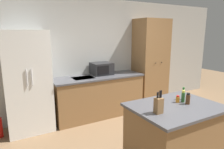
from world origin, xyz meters
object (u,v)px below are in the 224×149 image
object	(u,v)px
knife_block	(159,105)
spice_bottle_short_red	(183,94)
microwave	(102,69)
spice_bottle_green_herb	(178,99)
refrigerator	(28,82)
spice_bottle_amber_oil	(183,97)
spice_bottle_tall_dark	(188,99)
pantry_cabinet	(150,63)

from	to	relation	value
knife_block	spice_bottle_short_red	size ratio (longest dim) A/B	1.55
microwave	spice_bottle_green_herb	size ratio (longest dim) A/B	4.71
microwave	spice_bottle_short_red	world-z (taller)	microwave
knife_block	microwave	bearing A→B (deg)	79.91
refrigerator	microwave	xyz separation A→B (m)	(1.59, 0.10, 0.10)
spice_bottle_short_red	spice_bottle_amber_oil	xyz separation A→B (m)	(-0.08, -0.07, -0.01)
spice_bottle_tall_dark	spice_bottle_green_herb	bearing A→B (deg)	121.49
spice_bottle_short_red	knife_block	bearing A→B (deg)	-162.53
pantry_cabinet	knife_block	bearing A→B (deg)	-128.02
pantry_cabinet	knife_block	world-z (taller)	pantry_cabinet
pantry_cabinet	spice_bottle_short_red	distance (m)	2.35
pantry_cabinet	spice_bottle_green_herb	distance (m)	2.47
spice_bottle_short_red	pantry_cabinet	bearing A→B (deg)	61.31
knife_block	spice_bottle_amber_oil	size ratio (longest dim) A/B	1.68
refrigerator	spice_bottle_green_herb	distance (m)	2.66
spice_bottle_tall_dark	spice_bottle_short_red	world-z (taller)	spice_bottle_short_red
spice_bottle_green_herb	refrigerator	bearing A→B (deg)	128.50
pantry_cabinet	knife_block	size ratio (longest dim) A/B	7.84
spice_bottle_green_herb	knife_block	bearing A→B (deg)	-162.21
knife_block	pantry_cabinet	bearing A→B (deg)	51.98
spice_bottle_green_herb	pantry_cabinet	bearing A→B (deg)	58.67
spice_bottle_tall_dark	spice_bottle_green_herb	distance (m)	0.13
spice_bottle_tall_dark	spice_bottle_amber_oil	bearing A→B (deg)	87.27
microwave	knife_block	bearing A→B (deg)	-100.09
microwave	pantry_cabinet	bearing A→B (deg)	-3.38
pantry_cabinet	spice_bottle_amber_oil	size ratio (longest dim) A/B	13.21
knife_block	spice_bottle_short_red	distance (m)	0.67
pantry_cabinet	refrigerator	bearing A→B (deg)	-179.54
refrigerator	knife_block	size ratio (longest dim) A/B	6.82
pantry_cabinet	spice_bottle_tall_dark	bearing A→B (deg)	-118.70
refrigerator	spice_bottle_tall_dark	xyz separation A→B (m)	(1.72, -2.19, 0.04)
refrigerator	spice_bottle_tall_dark	world-z (taller)	refrigerator
spice_bottle_tall_dark	refrigerator	bearing A→B (deg)	128.17
microwave	spice_bottle_short_red	bearing A→B (deg)	-84.01
spice_bottle_short_red	spice_bottle_amber_oil	size ratio (longest dim) A/B	1.09
spice_bottle_amber_oil	spice_bottle_short_red	bearing A→B (deg)	41.07
knife_block	spice_bottle_tall_dark	distance (m)	0.56
microwave	spice_bottle_tall_dark	xyz separation A→B (m)	(0.14, -2.30, -0.06)
pantry_cabinet	spice_bottle_green_herb	size ratio (longest dim) A/B	22.64
knife_block	spice_bottle_green_herb	distance (m)	0.51
pantry_cabinet	spice_bottle_amber_oil	bearing A→B (deg)	-119.57
knife_block	spice_bottle_amber_oil	xyz separation A→B (m)	(0.56, 0.13, -0.03)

